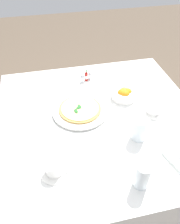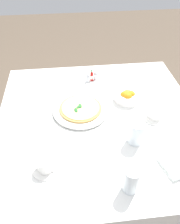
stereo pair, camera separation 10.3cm
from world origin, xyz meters
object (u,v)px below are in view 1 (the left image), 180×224
at_px(coffee_cup_back_corner, 154,109).
at_px(hot_sauce_bottle, 86,76).
at_px(pizza_plate, 80,110).
at_px(pizza, 80,109).
at_px(coffee_cup_right_edge, 54,168).
at_px(citrus_bowl, 124,94).
at_px(salt_shaker, 83,79).
at_px(pepper_shaker, 90,76).
at_px(water_glass_left_edge, 142,177).
at_px(water_glass_center_back, 139,130).

bearing_deg(coffee_cup_back_corner, hot_sauce_bottle, -52.74).
distance_m(pizza_plate, pizza, 0.01).
bearing_deg(hot_sauce_bottle, coffee_cup_right_edge, 67.20).
relative_size(citrus_bowl, salt_shaker, 2.67).
bearing_deg(hot_sauce_bottle, pepper_shaker, -160.35).
bearing_deg(hot_sauce_bottle, water_glass_left_edge, 94.37).
bearing_deg(water_glass_left_edge, pizza, -72.19).
bearing_deg(pepper_shaker, citrus_bowl, 122.58).
bearing_deg(citrus_bowl, hot_sauce_bottle, -51.92).
relative_size(hot_sauce_bottle, pepper_shaker, 1.48).
relative_size(coffee_cup_right_edge, citrus_bowl, 0.88).
bearing_deg(pepper_shaker, pizza_plate, 67.85).
bearing_deg(water_glass_left_edge, pepper_shaker, -87.61).
bearing_deg(water_glass_left_edge, salt_shaker, -83.61).
bearing_deg(pizza_plate, coffee_cup_back_corner, 166.61).
xyz_separation_m(water_glass_center_back, pepper_shaker, (0.12, -0.57, -0.03)).
distance_m(coffee_cup_back_corner, salt_shaker, 0.52).
bearing_deg(coffee_cup_right_edge, citrus_bowl, -136.84).
bearing_deg(hot_sauce_bottle, pizza, 71.74).
height_order(coffee_cup_back_corner, water_glass_center_back, water_glass_center_back).
relative_size(pizza, water_glass_left_edge, 1.87).
height_order(citrus_bowl, hot_sauce_bottle, hot_sauce_bottle).
xyz_separation_m(coffee_cup_back_corner, hot_sauce_bottle, (0.31, -0.41, 0.01)).
bearing_deg(pizza, salt_shaker, -103.87).
bearing_deg(salt_shaker, coffee_cup_back_corner, 130.39).
distance_m(pizza_plate, citrus_bowl, 0.30).
relative_size(water_glass_center_back, water_glass_left_edge, 0.95).
height_order(pizza_plate, water_glass_center_back, water_glass_center_back).
relative_size(citrus_bowl, pepper_shaker, 2.67).
height_order(water_glass_center_back, pepper_shaker, water_glass_center_back).
relative_size(water_glass_left_edge, citrus_bowl, 0.86).
distance_m(coffee_cup_right_edge, pepper_shaker, 0.76).
bearing_deg(coffee_cup_right_edge, pizza_plate, -116.35).
bearing_deg(pizza, citrus_bowl, -166.38).
distance_m(pizza, hot_sauce_bottle, 0.32).
relative_size(pizza, pepper_shaker, 4.27).
distance_m(pizza, water_glass_center_back, 0.36).
height_order(coffee_cup_back_corner, water_glass_left_edge, water_glass_left_edge).
relative_size(salt_shaker, pepper_shaker, 1.00).
bearing_deg(pizza, water_glass_left_edge, 107.81).
relative_size(pizza_plate, hot_sauce_bottle, 3.84).
xyz_separation_m(pizza_plate, coffee_cup_back_corner, (-0.41, 0.10, 0.02)).
distance_m(pizza, coffee_cup_back_corner, 0.42).
xyz_separation_m(water_glass_center_back, salt_shaker, (0.18, -0.55, -0.03)).
distance_m(coffee_cup_right_edge, hot_sauce_bottle, 0.74).
bearing_deg(pizza_plate, coffee_cup_right_edge, 63.65).
distance_m(pizza, pepper_shaker, 0.34).
relative_size(pizza_plate, citrus_bowl, 2.12).
height_order(coffee_cup_right_edge, water_glass_left_edge, water_glass_left_edge).
bearing_deg(pizza, coffee_cup_right_edge, 63.67).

